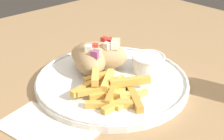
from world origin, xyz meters
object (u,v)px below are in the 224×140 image
object	(u,v)px
pita_sandwich_far	(99,55)
fries_pile	(113,90)
plate	(112,81)
pita_sandwich_near	(90,58)
sauce_ramekin	(148,62)

from	to	relation	value
pita_sandwich_far	fries_pile	size ratio (longest dim) A/B	0.88
plate	pita_sandwich_near	distance (m)	0.07
sauce_ramekin	pita_sandwich_far	bearing A→B (deg)	-138.56
pita_sandwich_far	sauce_ramekin	bearing A→B (deg)	5.57
pita_sandwich_near	fries_pile	world-z (taller)	pita_sandwich_near
plate	fries_pile	world-z (taller)	fries_pile
pita_sandwich_near	plate	bearing A→B (deg)	42.04
pita_sandwich_far	pita_sandwich_near	bearing A→B (deg)	-134.22
plate	fries_pile	distance (m)	0.06
pita_sandwich_near	sauce_ramekin	world-z (taller)	pita_sandwich_near
sauce_ramekin	fries_pile	bearing A→B (deg)	-80.32
plate	pita_sandwich_far	distance (m)	0.06
pita_sandwich_near	fries_pile	bearing A→B (deg)	14.98
pita_sandwich_far	sauce_ramekin	world-z (taller)	pita_sandwich_far
plate	sauce_ramekin	size ratio (longest dim) A/B	4.41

